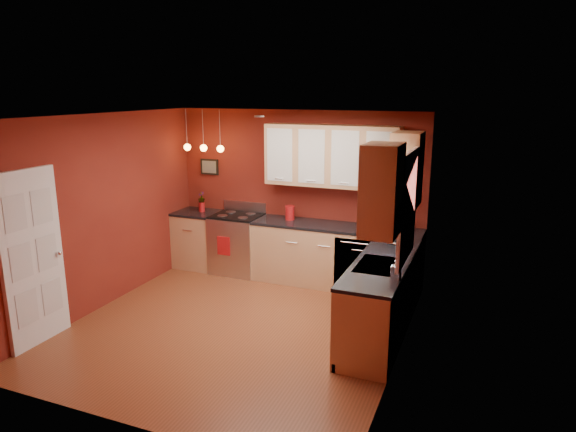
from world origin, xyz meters
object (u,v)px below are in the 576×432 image
at_px(sink, 380,267).
at_px(coffee_maker, 397,222).
at_px(gas_range, 237,243).
at_px(red_canister, 290,213).
at_px(soap_pump, 396,269).

bearing_deg(sink, coffee_maker, 93.73).
xyz_separation_m(gas_range, coffee_maker, (2.52, 0.09, 0.57)).
distance_m(gas_range, red_canister, 1.06).
bearing_deg(coffee_maker, red_canister, -159.70).
xyz_separation_m(coffee_maker, soap_pump, (0.35, -1.97, -0.01)).
relative_size(gas_range, soap_pump, 5.12).
xyz_separation_m(gas_range, red_canister, (0.89, 0.06, 0.57)).
height_order(sink, coffee_maker, sink).
height_order(sink, soap_pump, sink).
relative_size(sink, red_canister, 3.18).
bearing_deg(red_canister, soap_pump, -44.37).
height_order(red_canister, coffee_maker, coffee_maker).
distance_m(coffee_maker, soap_pump, 2.00).
relative_size(red_canister, coffee_maker, 0.88).
relative_size(gas_range, coffee_maker, 4.45).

